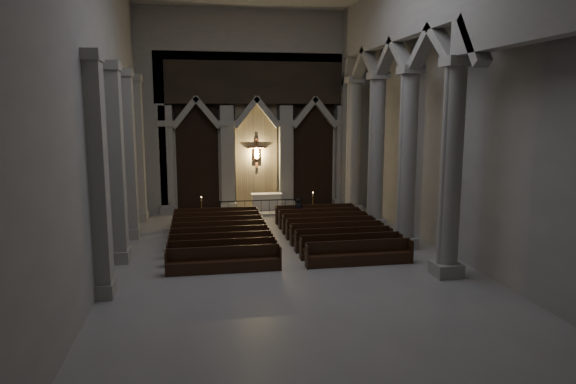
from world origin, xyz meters
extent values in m
plane|color=#999792|center=(0.00, 0.00, 0.00)|extent=(24.00, 24.00, 0.00)
cube|color=#9E9B94|center=(0.00, 12.00, 6.00)|extent=(14.00, 0.10, 12.00)
cube|color=#9E9B94|center=(0.00, -12.00, 6.00)|extent=(14.00, 0.10, 12.00)
cube|color=#9E9B94|center=(-7.00, 0.00, 6.00)|extent=(0.10, 24.00, 12.00)
cube|color=#9E9B94|center=(7.00, 0.00, 6.00)|extent=(0.10, 24.00, 12.00)
cube|color=#A09D95|center=(-5.40, 11.50, 3.20)|extent=(0.80, 0.50, 6.40)
cube|color=#A09D95|center=(-5.40, 11.50, 0.25)|extent=(1.05, 0.70, 0.50)
cube|color=#A09D95|center=(-5.40, 11.50, 5.35)|extent=(1.00, 0.65, 0.35)
cube|color=#A09D95|center=(-1.80, 11.50, 3.20)|extent=(0.80, 0.50, 6.40)
cube|color=#A09D95|center=(-1.80, 11.50, 0.25)|extent=(1.05, 0.70, 0.50)
cube|color=#A09D95|center=(-1.80, 11.50, 5.35)|extent=(1.00, 0.65, 0.35)
cube|color=#A09D95|center=(1.80, 11.50, 3.20)|extent=(0.80, 0.50, 6.40)
cube|color=#A09D95|center=(1.80, 11.50, 0.25)|extent=(1.05, 0.70, 0.50)
cube|color=#A09D95|center=(1.80, 11.50, 5.35)|extent=(1.00, 0.65, 0.35)
cube|color=#A09D95|center=(5.40, 11.50, 3.20)|extent=(0.80, 0.50, 6.40)
cube|color=#A09D95|center=(5.40, 11.50, 0.25)|extent=(1.05, 0.70, 0.50)
cube|color=#A09D95|center=(5.40, 11.50, 5.35)|extent=(1.00, 0.65, 0.35)
cube|color=black|center=(-3.60, 11.85, 3.50)|extent=(2.60, 0.15, 7.00)
cube|color=#9B8764|center=(0.00, 11.85, 3.50)|extent=(2.60, 0.15, 7.00)
cube|color=black|center=(3.60, 11.85, 3.50)|extent=(2.60, 0.15, 7.00)
cube|color=black|center=(0.00, 11.50, 8.00)|extent=(12.00, 0.50, 3.00)
cube|color=#A09D95|center=(-6.20, 11.50, 4.50)|extent=(1.60, 0.50, 9.00)
cube|color=#A09D95|center=(6.20, 11.50, 4.50)|extent=(1.60, 0.50, 9.00)
cube|color=#A09D95|center=(0.00, 11.50, 10.50)|extent=(14.00, 0.50, 3.00)
plane|color=#FFDB72|center=(0.00, 11.82, 3.50)|extent=(1.50, 0.00, 1.50)
cube|color=brown|center=(0.00, 11.73, 3.50)|extent=(0.13, 0.08, 1.80)
cube|color=brown|center=(0.00, 11.73, 3.85)|extent=(1.10, 0.08, 0.13)
cube|color=tan|center=(0.00, 11.67, 3.45)|extent=(0.26, 0.10, 0.60)
sphere|color=tan|center=(0.00, 11.67, 3.85)|extent=(0.17, 0.17, 0.17)
cylinder|color=tan|center=(-0.26, 11.67, 3.82)|extent=(0.45, 0.08, 0.08)
cylinder|color=tan|center=(0.26, 11.67, 3.82)|extent=(0.45, 0.08, 0.08)
cube|color=#A09D95|center=(5.50, 9.50, 0.25)|extent=(1.00, 1.00, 0.50)
cylinder|color=#A09D95|center=(5.50, 9.50, 4.00)|extent=(0.70, 0.70, 7.50)
cube|color=#A09D95|center=(5.50, 9.50, 7.85)|extent=(0.95, 0.95, 0.35)
cube|color=#A09D95|center=(5.50, 5.50, 0.25)|extent=(1.00, 1.00, 0.50)
cylinder|color=#A09D95|center=(5.50, 5.50, 4.00)|extent=(0.70, 0.70, 7.50)
cube|color=#A09D95|center=(5.50, 5.50, 7.85)|extent=(0.95, 0.95, 0.35)
cube|color=#A09D95|center=(5.50, 1.50, 0.25)|extent=(1.00, 1.00, 0.50)
cylinder|color=#A09D95|center=(5.50, 1.50, 4.00)|extent=(0.70, 0.70, 7.50)
cube|color=#A09D95|center=(5.50, 1.50, 7.85)|extent=(0.95, 0.95, 0.35)
cube|color=#A09D95|center=(5.50, -2.50, 0.25)|extent=(1.00, 1.00, 0.50)
cylinder|color=#A09D95|center=(5.50, -2.50, 4.00)|extent=(0.70, 0.70, 7.50)
cube|color=#A09D95|center=(5.50, -2.50, 7.85)|extent=(0.95, 0.95, 0.35)
cube|color=#A09D95|center=(5.50, 11.40, 4.60)|extent=(0.55, 1.20, 9.20)
cube|color=#A09D95|center=(-6.75, 9.50, 0.25)|extent=(0.60, 1.00, 0.50)
cube|color=#A09D95|center=(-6.75, 9.50, 4.00)|extent=(0.50, 0.80, 7.50)
cube|color=#A09D95|center=(-6.75, 9.50, 7.85)|extent=(0.60, 1.00, 0.35)
cube|color=#A09D95|center=(-6.75, 5.50, 0.25)|extent=(0.60, 1.00, 0.50)
cube|color=#A09D95|center=(-6.75, 5.50, 4.00)|extent=(0.50, 0.80, 7.50)
cube|color=#A09D95|center=(-6.75, 5.50, 7.85)|extent=(0.60, 1.00, 0.35)
cube|color=#A09D95|center=(-6.75, 1.50, 0.25)|extent=(0.60, 1.00, 0.50)
cube|color=#A09D95|center=(-6.75, 1.50, 4.00)|extent=(0.50, 0.80, 7.50)
cube|color=#A09D95|center=(-6.75, 1.50, 7.85)|extent=(0.60, 1.00, 0.35)
cube|color=#A09D95|center=(-6.75, -2.50, 0.25)|extent=(0.60, 1.00, 0.50)
cube|color=#A09D95|center=(-6.75, -2.50, 4.00)|extent=(0.50, 0.80, 7.50)
cube|color=#A09D95|center=(-6.75, -2.50, 7.85)|extent=(0.60, 1.00, 0.35)
cube|color=#A09D95|center=(0.00, 10.60, 0.07)|extent=(8.50, 2.60, 0.15)
cube|color=silver|center=(0.48, 10.86, 0.60)|extent=(1.72, 0.67, 0.91)
cube|color=white|center=(0.48, 10.86, 1.08)|extent=(1.87, 0.75, 0.04)
cube|color=black|center=(0.00, 9.58, 0.91)|extent=(4.80, 0.05, 0.05)
cube|color=black|center=(-2.40, 9.58, 0.48)|extent=(0.09, 0.09, 0.96)
cube|color=black|center=(2.40, 9.58, 0.48)|extent=(0.09, 0.09, 0.96)
cylinder|color=black|center=(-1.92, 9.58, 0.45)|extent=(0.02, 0.02, 0.88)
cylinder|color=black|center=(-1.44, 9.58, 0.45)|extent=(0.02, 0.02, 0.88)
cylinder|color=black|center=(-0.96, 9.58, 0.45)|extent=(0.02, 0.02, 0.88)
cylinder|color=black|center=(-0.48, 9.58, 0.45)|extent=(0.02, 0.02, 0.88)
cylinder|color=black|center=(0.00, 9.58, 0.45)|extent=(0.02, 0.02, 0.88)
cylinder|color=black|center=(0.48, 9.58, 0.45)|extent=(0.02, 0.02, 0.88)
cylinder|color=black|center=(0.96, 9.58, 0.45)|extent=(0.02, 0.02, 0.88)
cylinder|color=black|center=(1.44, 9.58, 0.45)|extent=(0.02, 0.02, 0.88)
cylinder|color=black|center=(1.92, 9.58, 0.45)|extent=(0.02, 0.02, 0.88)
cylinder|color=#B19536|center=(-3.45, 8.95, 0.02)|extent=(0.23, 0.23, 0.05)
cylinder|color=#B19536|center=(-3.45, 8.95, 0.57)|extent=(0.03, 0.03, 1.09)
cylinder|color=#B19536|center=(-3.45, 8.95, 1.11)|extent=(0.11, 0.11, 0.02)
cylinder|color=#EFE4C9|center=(-3.45, 8.95, 1.21)|extent=(0.05, 0.05, 0.19)
sphere|color=#F8A456|center=(-3.45, 8.95, 1.33)|extent=(0.04, 0.04, 0.04)
cylinder|color=#B19536|center=(2.98, 9.07, 0.02)|extent=(0.23, 0.23, 0.05)
cylinder|color=#B19536|center=(2.98, 9.07, 0.59)|extent=(0.04, 0.04, 1.13)
cylinder|color=#B19536|center=(2.98, 9.07, 1.15)|extent=(0.12, 0.12, 0.02)
cylinder|color=#EFE4C9|center=(2.98, 9.07, 1.25)|extent=(0.05, 0.05, 0.20)
sphere|color=#F8A456|center=(2.98, 9.07, 1.37)|extent=(0.04, 0.04, 0.04)
cube|color=black|center=(-2.70, 7.26, 0.23)|extent=(4.34, 0.41, 0.46)
cube|color=black|center=(-2.70, 7.45, 0.72)|extent=(4.34, 0.07, 0.52)
cube|color=black|center=(-4.87, 7.26, 0.46)|extent=(0.06, 0.46, 0.93)
cube|color=black|center=(-0.53, 7.26, 0.46)|extent=(0.06, 0.46, 0.93)
cube|color=black|center=(2.70, 7.26, 0.23)|extent=(4.34, 0.41, 0.46)
cube|color=black|center=(2.70, 7.45, 0.72)|extent=(4.34, 0.07, 0.52)
cube|color=black|center=(0.53, 7.26, 0.46)|extent=(0.06, 0.46, 0.93)
cube|color=black|center=(4.87, 7.26, 0.46)|extent=(0.06, 0.46, 0.93)
cube|color=black|center=(-2.70, 6.13, 0.23)|extent=(4.34, 0.41, 0.46)
cube|color=black|center=(-2.70, 6.32, 0.72)|extent=(4.34, 0.07, 0.52)
cube|color=black|center=(-4.87, 6.13, 0.46)|extent=(0.06, 0.46, 0.93)
cube|color=black|center=(-0.53, 6.13, 0.46)|extent=(0.06, 0.46, 0.93)
cube|color=black|center=(2.70, 6.13, 0.23)|extent=(4.34, 0.41, 0.46)
cube|color=black|center=(2.70, 6.32, 0.72)|extent=(4.34, 0.07, 0.52)
cube|color=black|center=(0.53, 6.13, 0.46)|extent=(0.06, 0.46, 0.93)
cube|color=black|center=(4.87, 6.13, 0.46)|extent=(0.06, 0.46, 0.93)
cube|color=black|center=(-2.70, 4.99, 0.23)|extent=(4.34, 0.41, 0.46)
cube|color=black|center=(-2.70, 5.19, 0.72)|extent=(4.34, 0.07, 0.52)
cube|color=black|center=(-4.87, 4.99, 0.46)|extent=(0.06, 0.46, 0.93)
cube|color=black|center=(-0.53, 4.99, 0.46)|extent=(0.06, 0.46, 0.93)
cube|color=black|center=(2.70, 4.99, 0.23)|extent=(4.34, 0.41, 0.46)
cube|color=black|center=(2.70, 5.19, 0.72)|extent=(4.34, 0.07, 0.52)
cube|color=black|center=(0.53, 4.99, 0.46)|extent=(0.06, 0.46, 0.93)
cube|color=black|center=(4.87, 4.99, 0.46)|extent=(0.06, 0.46, 0.93)
cube|color=black|center=(-2.70, 3.86, 0.23)|extent=(4.34, 0.41, 0.46)
cube|color=black|center=(-2.70, 4.06, 0.72)|extent=(4.34, 0.07, 0.52)
cube|color=black|center=(-4.87, 3.86, 0.46)|extent=(0.06, 0.46, 0.93)
cube|color=black|center=(-0.53, 3.86, 0.46)|extent=(0.06, 0.46, 0.93)
cube|color=black|center=(2.70, 3.86, 0.23)|extent=(4.34, 0.41, 0.46)
cube|color=black|center=(2.70, 4.06, 0.72)|extent=(4.34, 0.07, 0.52)
cube|color=black|center=(0.53, 3.86, 0.46)|extent=(0.06, 0.46, 0.93)
cube|color=black|center=(4.87, 3.86, 0.46)|extent=(0.06, 0.46, 0.93)
cube|color=black|center=(-2.70, 2.73, 0.23)|extent=(4.34, 0.41, 0.46)
cube|color=black|center=(-2.70, 2.93, 0.72)|extent=(4.34, 0.07, 0.52)
cube|color=black|center=(-4.87, 2.73, 0.46)|extent=(0.06, 0.46, 0.93)
cube|color=black|center=(-0.53, 2.73, 0.46)|extent=(0.06, 0.46, 0.93)
cube|color=black|center=(2.70, 2.73, 0.23)|extent=(4.34, 0.41, 0.46)
cube|color=black|center=(2.70, 2.93, 0.72)|extent=(4.34, 0.07, 0.52)
cube|color=black|center=(0.53, 2.73, 0.46)|extent=(0.06, 0.46, 0.93)
cube|color=black|center=(4.87, 2.73, 0.46)|extent=(0.06, 0.46, 0.93)
cube|color=black|center=(-2.70, 1.60, 0.23)|extent=(4.34, 0.41, 0.46)
cube|color=black|center=(-2.70, 1.79, 0.72)|extent=(4.34, 0.07, 0.52)
cube|color=black|center=(-4.87, 1.60, 0.46)|extent=(0.06, 0.46, 0.93)
cube|color=black|center=(-0.53, 1.60, 0.46)|extent=(0.06, 0.46, 0.93)
cube|color=black|center=(2.70, 1.60, 0.23)|extent=(4.34, 0.41, 0.46)
cube|color=black|center=(2.70, 1.79, 0.72)|extent=(4.34, 0.07, 0.52)
cube|color=black|center=(0.53, 1.60, 0.46)|extent=(0.06, 0.46, 0.93)
cube|color=black|center=(4.87, 1.60, 0.46)|extent=(0.06, 0.46, 0.93)
cube|color=black|center=(-2.70, 0.47, 0.23)|extent=(4.34, 0.41, 0.46)
cube|color=black|center=(-2.70, 0.66, 0.72)|extent=(4.34, 0.07, 0.52)
cube|color=black|center=(-4.87, 0.47, 0.46)|extent=(0.06, 0.46, 0.93)
cube|color=black|center=(-0.53, 0.47, 0.46)|extent=(0.06, 0.46, 0.93)
cube|color=black|center=(2.70, 0.47, 0.23)|extent=(4.34, 0.41, 0.46)
cube|color=black|center=(2.70, 0.66, 0.72)|extent=(4.34, 0.07, 0.52)
cube|color=black|center=(0.53, 0.47, 0.46)|extent=(0.06, 0.46, 0.93)
cube|color=black|center=(4.87, 0.47, 0.46)|extent=(0.06, 0.46, 0.93)
cube|color=black|center=(-2.70, -0.67, 0.23)|extent=(4.34, 0.41, 0.46)
cube|color=black|center=(-2.70, -0.47, 0.72)|extent=(4.34, 0.07, 0.52)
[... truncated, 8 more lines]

